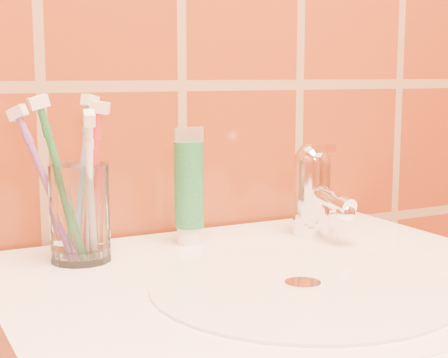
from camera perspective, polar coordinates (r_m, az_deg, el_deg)
glass_tumbler at (r=0.78m, az=-11.89°, el=-2.78°), size 0.09×0.09×0.11m
toothpaste_tube at (r=0.84m, az=-2.92°, el=-0.91°), size 0.04×0.04×0.14m
faucet at (r=0.89m, az=7.47°, el=-0.64°), size 0.05×0.11×0.12m
toothbrush_0 at (r=0.78m, az=-14.48°, el=-0.51°), size 0.15×0.15×0.19m
toothbrush_1 at (r=0.75m, az=-11.13°, el=-0.88°), size 0.05×0.12×0.19m
toothbrush_2 at (r=0.79m, az=-11.68°, el=0.13°), size 0.10×0.09×0.20m
toothbrush_3 at (r=0.76m, az=-13.31°, el=-0.27°), size 0.08×0.07×0.19m
toothbrush_4 at (r=0.78m, az=-10.94°, el=-0.23°), size 0.08×0.07×0.19m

